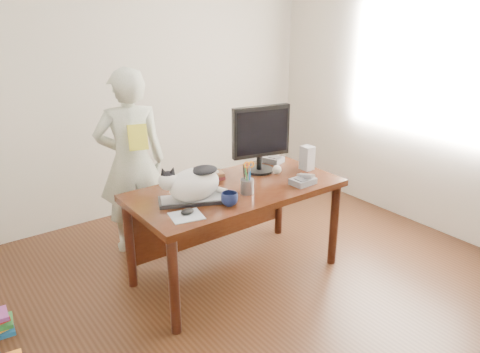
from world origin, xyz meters
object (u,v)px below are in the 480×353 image
Objects in this scene: mouse at (187,211)px; calculator at (272,159)px; desk at (230,202)px; person at (131,162)px; phone at (303,180)px; cat at (192,183)px; book_stack at (211,175)px; monitor at (261,135)px; speaker at (307,158)px; coffee_mug at (230,199)px; keyboard at (195,200)px; pen_cup at (247,184)px; baseball at (277,170)px.

calculator reaches higher than mouse.
desk is 7.67× the size of calculator.
person is at bearing 132.01° from calculator.
phone is at bearing 9.07° from mouse.
cat is 2.23× the size of book_stack.
monitor is 0.45m from speaker.
phone is 0.12× the size of person.
coffee_mug is 0.97m from speaker.
desk is 0.26m from book_stack.
keyboard is 2.47× the size of book_stack.
book_stack is (0.17, 0.49, -0.01)m from coffee_mug.
phone is (0.45, -0.33, 0.18)m from desk.
pen_cup is at bearing 9.90° from cat.
speaker reaches higher than keyboard.
cat is 1.11m from speaker.
speaker is 0.34m from calculator.
mouse is 1.26m from speaker.
coffee_mug is at bearing -166.90° from speaker.
baseball is (0.82, 0.08, 0.02)m from keyboard.
mouse is 1.00m from baseball.
pen_cup reaches higher than calculator.
cat is 0.46m from book_stack.
phone reaches higher than mouse.
desk is at bearing 39.34° from mouse.
speaker is 0.29m from baseball.
speaker is at bearing 9.44° from pen_cup.
mouse is at bearing 101.81° from person.
cat is at bearing 164.13° from phone.
cat reaches higher than desk.
desk is 2.93× the size of monitor.
monitor is 0.31m from baseball.
book_stack is 1.04× the size of calculator.
person is (-1.04, 0.60, 0.02)m from calculator.
speaker is (0.71, 0.12, 0.03)m from pen_cup.
coffee_mug reaches higher than keyboard.
mouse is at bearing -166.42° from baseball.
desk is 13.54× the size of coffee_mug.
cat is 4.65× the size of mouse.
speaker is at bearing -12.29° from baseball.
coffee_mug reaches higher than phone.
mouse is at bearing -107.03° from cat.
speaker is (1.10, 0.02, 0.08)m from keyboard.
coffee_mug is 0.68m from phone.
keyboard is 0.13m from cat.
desk is 0.94m from person.
keyboard is 0.98× the size of monitor.
coffee_mug is 0.63× the size of phone.
monitor reaches higher than phone.
keyboard is 1.11× the size of cat.
mouse reaches higher than desk.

